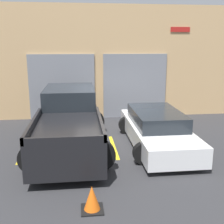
% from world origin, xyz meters
% --- Properties ---
extents(ground_plane, '(28.00, 28.00, 0.00)m').
position_xyz_m(ground_plane, '(0.00, 0.00, 0.00)').
color(ground_plane, '#2D2D30').
extents(shophouse_building, '(12.87, 0.68, 5.11)m').
position_xyz_m(shophouse_building, '(-0.01, 3.29, 2.52)').
color(shophouse_building, tan).
rests_on(shophouse_building, ground).
extents(pickup_truck, '(2.61, 5.57, 1.83)m').
position_xyz_m(pickup_truck, '(-1.47, -0.69, 0.87)').
color(pickup_truck, black).
rests_on(pickup_truck, ground).
extents(sedan_white, '(2.19, 4.70, 1.21)m').
position_xyz_m(sedan_white, '(1.47, -0.97, 0.58)').
color(sedan_white, white).
rests_on(sedan_white, ground).
extents(parking_stripe_far_left, '(0.12, 2.20, 0.01)m').
position_xyz_m(parking_stripe_far_left, '(-2.94, -1.01, 0.00)').
color(parking_stripe_far_left, gold).
rests_on(parking_stripe_far_left, ground).
extents(parking_stripe_left, '(0.12, 2.20, 0.01)m').
position_xyz_m(parking_stripe_left, '(0.00, -1.01, 0.00)').
color(parking_stripe_left, gold).
rests_on(parking_stripe_left, ground).
extents(parking_stripe_centre, '(0.12, 2.20, 0.01)m').
position_xyz_m(parking_stripe_centre, '(2.94, -1.01, 0.00)').
color(parking_stripe_centre, gold).
rests_on(parking_stripe_centre, ground).
extents(traffic_cone, '(0.47, 0.47, 0.55)m').
position_xyz_m(traffic_cone, '(-0.90, -4.62, 0.25)').
color(traffic_cone, black).
rests_on(traffic_cone, ground).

